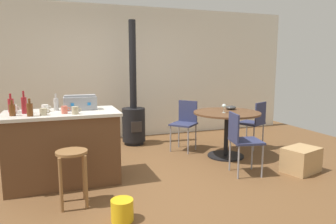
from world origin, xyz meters
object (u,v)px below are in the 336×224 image
dining_table (227,122)px  folding_chair_left (185,121)px  toolbox (80,103)px  bottle_0 (11,105)px  wood_stove (134,116)px  wine_glass (224,106)px  folding_chair_far (254,121)px  bottle_1 (30,109)px  kitchen_island (63,147)px  cup_1 (14,109)px  bottle_4 (12,110)px  folding_chair_near (242,138)px  plastic_bucket (122,210)px  cup_2 (45,108)px  cup_4 (44,112)px  cup_0 (75,110)px  cardboard_box (301,160)px  wooden_stool (72,165)px  bottle_2 (56,104)px  serving_bowl (231,108)px  cup_3 (65,110)px

dining_table → folding_chair_left: 0.79m
toolbox → bottle_0: size_ratio=1.77×
wood_stove → dining_table: bearing=-46.6°
bottle_0 → wine_glass: size_ratio=1.65×
folding_chair_far → wine_glass: wine_glass is taller
wood_stove → bottle_1: bearing=-132.7°
kitchen_island → cup_1: size_ratio=12.13×
bottle_4 → folding_chair_far: bearing=9.8°
folding_chair_near → plastic_bucket: (-1.83, -0.73, -0.41)m
folding_chair_left → cup_2: bearing=-161.0°
cup_1 → cup_4: (0.35, -0.28, -0.01)m
wood_stove → bottle_0: (-1.92, -1.39, 0.47)m
cup_0 → cardboard_box: 3.20m
wooden_stool → wood_stove: wood_stove is taller
cup_1 → toolbox: bearing=1.6°
folding_chair_near → cup_4: bearing=172.3°
bottle_2 → plastic_bucket: bearing=-68.4°
serving_bowl → plastic_bucket: (-2.27, -1.75, -0.68)m
toolbox → bottle_4: (-0.79, -0.22, -0.02)m
kitchen_island → wood_stove: size_ratio=0.61×
toolbox → cardboard_box: bearing=-16.0°
kitchen_island → wooden_stool: bearing=-84.5°
folding_chair_near → wooden_stool: bearing=-174.8°
wooden_stool → kitchen_island: bearing=95.5°
plastic_bucket → folding_chair_left: bearing=53.6°
cup_3 → plastic_bucket: size_ratio=0.49×
folding_chair_left → cardboard_box: folding_chair_left is taller
cup_4 → wine_glass: cup_4 is taller
cup_4 → folding_chair_near: bearing=-7.7°
kitchen_island → cup_4: bearing=-135.2°
toolbox → serving_bowl: 2.57m
folding_chair_near → plastic_bucket: 2.02m
wood_stove → cup_0: wood_stove is taller
folding_chair_far → kitchen_island: bearing=-170.7°
serving_bowl → bottle_0: bearing=-175.4°
bottle_1 → bottle_0: bearing=120.4°
cup_2 → wine_glass: size_ratio=0.84×
kitchen_island → wood_stove: wood_stove is taller
cup_3 → cup_2: bearing=131.8°
dining_table → cup_2: size_ratio=9.11×
bottle_2 → bottle_4: 0.56m
bottle_0 → folding_chair_left: bearing=14.4°
cup_0 → cup_3: 0.15m
toolbox → bottle_2: bottle_2 is taller
kitchen_island → folding_chair_left: size_ratio=1.62×
cup_0 → folding_chair_far: bearing=14.1°
cardboard_box → folding_chair_far: bearing=85.6°
bottle_0 → cup_4: 0.56m
bottle_2 → cup_2: bottle_2 is taller
cup_2 → cardboard_box: 3.61m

